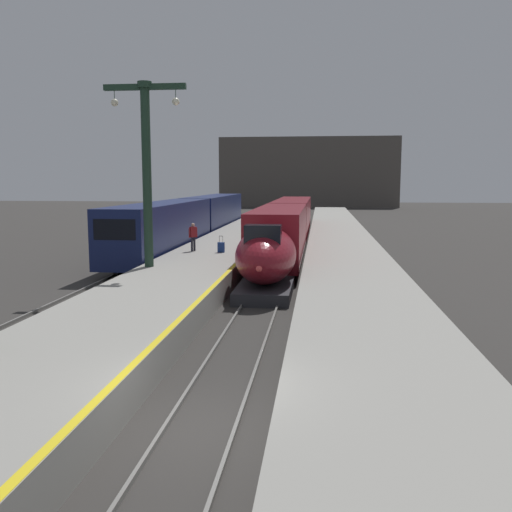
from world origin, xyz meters
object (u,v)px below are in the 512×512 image
passenger_near_edge (193,235)px  rolling_suitcase (221,247)px  highspeed_train_main (286,227)px  regional_train_adjacent (194,218)px  station_column_mid (146,157)px

passenger_near_edge → rolling_suitcase: 1.96m
highspeed_train_main → regional_train_adjacent: size_ratio=1.03×
passenger_near_edge → rolling_suitcase: (1.79, -0.43, -0.69)m
passenger_near_edge → regional_train_adjacent: bearing=102.8°
highspeed_train_main → passenger_near_edge: highspeed_train_main is taller
highspeed_train_main → station_column_mid: bearing=-112.4°
regional_train_adjacent → station_column_mid: size_ratio=4.13×
regional_train_adjacent → passenger_near_edge: (2.98, -13.10, -0.09)m
station_column_mid → passenger_near_edge: size_ratio=5.25×
rolling_suitcase → station_column_mid: bearing=-113.7°
highspeed_train_main → rolling_suitcase: size_ratio=38.37×
passenger_near_edge → rolling_suitcase: bearing=-13.7°
highspeed_train_main → regional_train_adjacent: bearing=148.0°
station_column_mid → passenger_near_edge: (0.78, 6.28, -4.37)m
highspeed_train_main → station_column_mid: 16.11m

